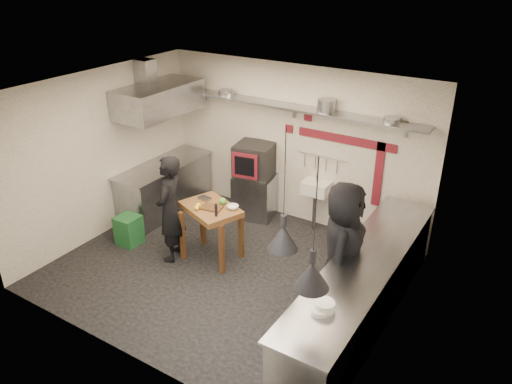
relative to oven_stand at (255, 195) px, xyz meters
The scene contains 47 objects.
floor 1.91m from the oven_stand, 71.42° to the right, with size 5.00×5.00×0.00m, color black.
ceiling 3.04m from the oven_stand, 71.42° to the right, with size 5.00×5.00×0.00m, color beige.
wall_back 1.21m from the oven_stand, 28.93° to the left, with size 5.00×0.04×2.80m, color white.
wall_front 4.04m from the oven_stand, 81.26° to the right, with size 5.00×0.04×2.80m, color white.
wall_left 2.79m from the oven_stand, 137.08° to the right, with size 0.04×4.20×2.80m, color white.
wall_right 3.70m from the oven_stand, 29.78° to the right, with size 0.04×4.20×2.80m, color white.
red_band_horiz 2.03m from the oven_stand, 11.31° to the left, with size 1.70×0.02×0.14m, color maroon.
red_band_vert 2.31m from the oven_stand, ahead, with size 0.14×0.02×1.10m, color maroon.
red_tile_a 1.79m from the oven_stand, 20.08° to the left, with size 0.14×0.02×0.14m, color maroon.
red_tile_b 1.41m from the oven_stand, 31.96° to the left, with size 0.14×0.02×0.14m, color maroon.
back_shelf 1.83m from the oven_stand, 14.05° to the left, with size 4.60×0.34×0.04m, color gray.
shelf_bracket_left 2.10m from the oven_stand, 167.09° to the left, with size 0.04×0.06×0.24m, color gray.
shelf_bracket_mid 1.75m from the oven_stand, 26.67° to the left, with size 0.04×0.06×0.24m, color gray.
shelf_bracket_right 2.99m from the oven_stand, ahead, with size 0.04×0.06×0.24m, color gray.
pan_far_left 1.93m from the oven_stand, 168.35° to the left, with size 0.25×0.25×0.09m, color gray.
pan_mid_left 1.90m from the oven_stand, 167.21° to the left, with size 0.22×0.22×0.07m, color gray.
stock_pot 2.22m from the oven_stand, ahead, with size 0.29×0.29×0.20m, color gray.
pan_right 2.91m from the oven_stand, ahead, with size 0.25×0.25×0.08m, color gray.
oven_stand is the anchor object (origin of this frame).
combi_oven 0.69m from the oven_stand, 139.86° to the left, with size 0.65×0.60×0.58m, color black.
oven_door 0.76m from the oven_stand, 93.38° to the right, with size 0.47×0.03×0.46m, color maroon.
oven_glass 0.76m from the oven_stand, 93.29° to the right, with size 0.36×0.02×0.34m, color black.
hand_sink 1.22m from the oven_stand, ahead, with size 0.46×0.34×0.22m, color silver.
sink_tap 1.28m from the oven_stand, ahead, with size 0.03×0.03×0.14m, color gray.
sink_drain 1.15m from the oven_stand, ahead, with size 0.06×0.06×0.66m, color gray.
utensil_rail 1.50m from the oven_stand, 14.16° to the left, with size 0.02×0.02×0.90m, color gray.
counter_right 3.27m from the oven_stand, 32.83° to the right, with size 0.70×3.80×0.90m, color gray.
counter_right_top 3.31m from the oven_stand, 32.83° to the right, with size 0.76×3.90×0.03m, color gray.
plate_stack 4.03m from the oven_stand, 47.11° to the right, with size 0.22×0.22×0.11m, color silver.
small_bowl_right 4.07m from the oven_stand, 48.01° to the right, with size 0.19×0.19×0.05m, color silver.
counter_left 1.71m from the oven_stand, 155.12° to the right, with size 0.70×1.90×0.90m, color gray.
counter_left_top 1.79m from the oven_stand, 155.12° to the right, with size 0.76×2.00×0.03m, color gray.
extractor_hood 2.42m from the oven_stand, 154.40° to the right, with size 0.78×1.60×0.50m, color gray.
hood_duct 2.87m from the oven_stand, 157.66° to the right, with size 0.28×0.28×0.50m, color gray.
green_bin 2.34m from the oven_stand, 122.33° to the right, with size 0.36×0.36×0.50m, color #1D5A2B.
prep_table 1.61m from the oven_stand, 83.23° to the right, with size 0.92×0.64×0.92m, color brown, non-canonical shape.
cutting_board 1.73m from the oven_stand, 81.55° to the right, with size 0.31×0.22×0.03m, color #4F3018.
pepper_mill 1.95m from the oven_stand, 76.07° to the right, with size 0.04×0.04×0.20m, color black.
lemon_a 1.81m from the oven_stand, 88.11° to the right, with size 0.08×0.08×0.08m, color yellow.
lemon_b 1.89m from the oven_stand, 87.36° to the right, with size 0.07×0.07×0.07m, color yellow.
veg_ball 1.56m from the oven_stand, 78.06° to the right, with size 0.11×0.11×0.11m, color green.
steel_tray 1.54m from the oven_stand, 91.58° to the right, with size 0.20×0.13×0.03m, color gray.
bowl 1.66m from the oven_stand, 70.50° to the right, with size 0.18×0.18×0.06m, color silver.
heat_lamp_near 3.71m from the oven_stand, 52.39° to the right, with size 0.36×0.36×1.47m, color black, non-canonical shape.
heat_lamp_far 4.49m from the oven_stand, 50.13° to the right, with size 0.36×0.36×1.41m, color black, non-canonical shape.
chef_left 2.00m from the oven_stand, 100.66° to the right, with size 0.63×0.41×1.73m, color black.
chef_right 2.96m from the oven_stand, 34.82° to the right, with size 0.91×0.59×1.87m, color black.
Camera 1 is at (3.78, -5.20, 4.43)m, focal length 35.00 mm.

